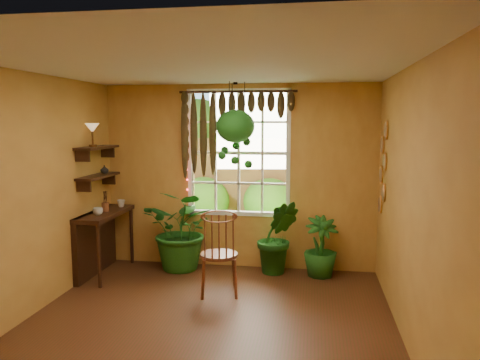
# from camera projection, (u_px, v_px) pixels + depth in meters

# --- Properties ---
(floor) EXTENTS (4.50, 4.50, 0.00)m
(floor) POSITION_uv_depth(u_px,v_px,m) (204.00, 332.00, 4.83)
(floor) COLOR #502516
(floor) RESTS_ON ground
(ceiling) EXTENTS (4.50, 4.50, 0.00)m
(ceiling) POSITION_uv_depth(u_px,v_px,m) (201.00, 65.00, 4.50)
(ceiling) COLOR silver
(ceiling) RESTS_ON wall_back
(wall_back) EXTENTS (4.00, 0.00, 4.00)m
(wall_back) POSITION_uv_depth(u_px,v_px,m) (238.00, 177.00, 6.87)
(wall_back) COLOR gold
(wall_back) RESTS_ON floor
(wall_left) EXTENTS (0.00, 4.50, 4.50)m
(wall_left) POSITION_uv_depth(u_px,v_px,m) (19.00, 198.00, 4.97)
(wall_left) COLOR gold
(wall_left) RESTS_ON floor
(wall_right) EXTENTS (0.00, 4.50, 4.50)m
(wall_right) POSITION_uv_depth(u_px,v_px,m) (411.00, 209.00, 4.35)
(wall_right) COLOR gold
(wall_right) RESTS_ON floor
(window) EXTENTS (1.52, 0.10, 1.86)m
(window) POSITION_uv_depth(u_px,v_px,m) (239.00, 153.00, 6.86)
(window) COLOR white
(window) RESTS_ON wall_back
(valance_vine) EXTENTS (1.70, 0.12, 1.10)m
(valance_vine) POSITION_uv_depth(u_px,v_px,m) (231.00, 113.00, 6.68)
(valance_vine) COLOR #32160D
(valance_vine) RESTS_ON window
(string_lights) EXTENTS (0.03, 0.03, 1.54)m
(string_lights) POSITION_uv_depth(u_px,v_px,m) (187.00, 149.00, 6.88)
(string_lights) COLOR #FF2633
(string_lights) RESTS_ON window
(wall_plates) EXTENTS (0.04, 0.32, 1.10)m
(wall_plates) POSITION_uv_depth(u_px,v_px,m) (383.00, 169.00, 6.09)
(wall_plates) COLOR beige
(wall_plates) RESTS_ON wall_right
(counter_ledge) EXTENTS (0.40, 1.20, 0.90)m
(counter_ledge) POSITION_uv_depth(u_px,v_px,m) (98.00, 236.00, 6.63)
(counter_ledge) COLOR #32160D
(counter_ledge) RESTS_ON floor
(shelf_lower) EXTENTS (0.25, 0.90, 0.04)m
(shelf_lower) POSITION_uv_depth(u_px,v_px,m) (98.00, 176.00, 6.52)
(shelf_lower) COLOR #32160D
(shelf_lower) RESTS_ON wall_left
(shelf_upper) EXTENTS (0.25, 0.90, 0.04)m
(shelf_upper) POSITION_uv_depth(u_px,v_px,m) (97.00, 148.00, 6.47)
(shelf_upper) COLOR #32160D
(shelf_upper) RESTS_ON wall_left
(backyard) EXTENTS (14.00, 10.00, 12.00)m
(backyard) POSITION_uv_depth(u_px,v_px,m) (278.00, 158.00, 11.37)
(backyard) COLOR #2B5A19
(backyard) RESTS_ON ground
(windsor_chair) EXTENTS (0.57, 0.59, 1.27)m
(windsor_chair) POSITION_uv_depth(u_px,v_px,m) (219.00, 266.00, 5.84)
(windsor_chair) COLOR brown
(windsor_chair) RESTS_ON floor
(potted_plant_left) EXTENTS (1.28, 1.18, 1.19)m
(potted_plant_left) POSITION_uv_depth(u_px,v_px,m) (183.00, 230.00, 6.79)
(potted_plant_left) COLOR #134915
(potted_plant_left) RESTS_ON floor
(potted_plant_mid) EXTENTS (0.64, 0.55, 1.06)m
(potted_plant_mid) POSITION_uv_depth(u_px,v_px,m) (278.00, 237.00, 6.63)
(potted_plant_mid) COLOR #134915
(potted_plant_mid) RESTS_ON floor
(potted_plant_right) EXTENTS (0.61, 0.61, 0.84)m
(potted_plant_right) POSITION_uv_depth(u_px,v_px,m) (321.00, 247.00, 6.52)
(potted_plant_right) COLOR #134915
(potted_plant_right) RESTS_ON floor
(hanging_basket) EXTENTS (0.54, 0.54, 1.21)m
(hanging_basket) POSITION_uv_depth(u_px,v_px,m) (235.00, 132.00, 6.50)
(hanging_basket) COLOR black
(hanging_basket) RESTS_ON ceiling
(cup_a) EXTENTS (0.15, 0.15, 0.10)m
(cup_a) POSITION_uv_depth(u_px,v_px,m) (98.00, 211.00, 6.32)
(cup_a) COLOR silver
(cup_a) RESTS_ON counter_ledge
(cup_b) EXTENTS (0.13, 0.13, 0.11)m
(cup_b) POSITION_uv_depth(u_px,v_px,m) (121.00, 203.00, 6.93)
(cup_b) COLOR beige
(cup_b) RESTS_ON counter_ledge
(brush_jar) EXTENTS (0.10, 0.10, 0.37)m
(brush_jar) POSITION_uv_depth(u_px,v_px,m) (105.00, 201.00, 6.58)
(brush_jar) COLOR brown
(brush_jar) RESTS_ON counter_ledge
(shelf_vase) EXTENTS (0.15, 0.15, 0.12)m
(shelf_vase) POSITION_uv_depth(u_px,v_px,m) (104.00, 169.00, 6.69)
(shelf_vase) COLOR #B2AD99
(shelf_vase) RESTS_ON shelf_lower
(tiffany_lamp) EXTENTS (0.19, 0.19, 0.32)m
(tiffany_lamp) POSITION_uv_depth(u_px,v_px,m) (92.00, 129.00, 6.28)
(tiffany_lamp) COLOR #573319
(tiffany_lamp) RESTS_ON shelf_upper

